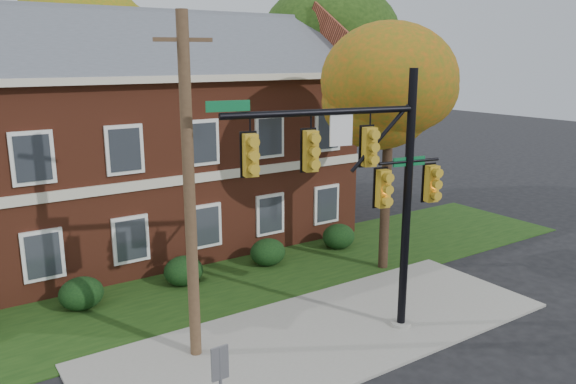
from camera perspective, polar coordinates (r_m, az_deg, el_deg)
ground at (r=16.24m, az=6.26°, el=-15.48°), size 120.00×120.00×0.00m
sidewalk at (r=16.90m, az=4.02°, el=-14.05°), size 14.00×5.00×0.08m
grass_strip at (r=20.70m, az=-4.59°, el=-8.74°), size 30.00×6.00×0.04m
apartment_building at (r=24.03m, az=-16.07°, el=6.16°), size 18.80×8.80×9.74m
hedge_left at (r=19.32m, az=-20.26°, el=-9.65°), size 1.40×1.26×1.05m
hedge_center at (r=20.29m, az=-10.57°, el=-7.88°), size 1.40×1.26×1.05m
hedge_right at (r=21.79m, az=-2.06°, el=-6.12°), size 1.40×1.26×1.05m
hedge_far_right at (r=23.72m, az=5.16°, el=-4.51°), size 1.40×1.26×1.05m
tree_near_right at (r=20.63m, az=11.04°, el=10.00°), size 4.50×4.25×8.58m
tree_right_rear at (r=30.02m, az=4.54°, el=14.02°), size 6.30×5.95×10.62m
tree_far_rear at (r=31.77m, az=-18.73°, el=14.64°), size 6.84×6.46×11.52m
traffic_signal at (r=15.29m, az=7.96°, el=1.51°), size 6.70×1.45×7.58m
utility_pole at (r=14.32m, az=-9.99°, el=-0.05°), size 1.36×0.51×8.96m
sign_post at (r=11.55m, az=-6.87°, el=-18.81°), size 0.36×0.07×2.50m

